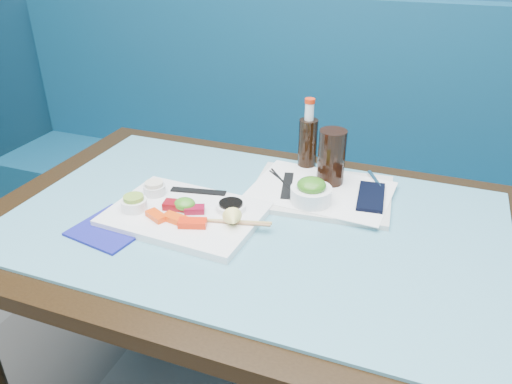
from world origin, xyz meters
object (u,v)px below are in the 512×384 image
(sashimi_plate, at_px, (185,215))
(dining_table, at_px, (254,249))
(booth_bench, at_px, (324,200))
(cola_glass, at_px, (332,157))
(blue_napkin, at_px, (112,228))
(serving_tray, at_px, (321,193))
(seaweed_bowl, at_px, (311,195))
(cola_bottle_body, at_px, (308,145))

(sashimi_plate, bearing_deg, dining_table, 21.75)
(booth_bench, height_order, dining_table, booth_bench)
(dining_table, distance_m, cola_glass, 0.33)
(sashimi_plate, height_order, blue_napkin, sashimi_plate)
(serving_tray, relative_size, seaweed_bowl, 3.46)
(booth_bench, bearing_deg, blue_napkin, -107.09)
(sashimi_plate, distance_m, serving_tray, 0.38)
(cola_glass, xyz_separation_m, cola_bottle_body, (-0.09, 0.09, -0.01))
(booth_bench, bearing_deg, dining_table, -90.00)
(seaweed_bowl, bearing_deg, cola_bottle_body, 108.32)
(booth_bench, height_order, cola_bottle_body, booth_bench)
(dining_table, height_order, seaweed_bowl, seaweed_bowl)
(dining_table, bearing_deg, booth_bench, 90.00)
(dining_table, xyz_separation_m, cola_bottle_body, (0.04, 0.33, 0.17))
(booth_bench, bearing_deg, seaweed_bowl, -80.88)
(dining_table, bearing_deg, sashimi_plate, -161.62)
(seaweed_bowl, bearing_deg, serving_tray, 82.41)
(cola_glass, bearing_deg, cola_bottle_body, 136.35)
(serving_tray, bearing_deg, booth_bench, 95.72)
(sashimi_plate, distance_m, seaweed_bowl, 0.33)
(blue_napkin, bearing_deg, dining_table, 28.19)
(serving_tray, distance_m, cola_glass, 0.10)
(cola_glass, bearing_deg, seaweed_bowl, -98.75)
(sashimi_plate, height_order, cola_bottle_body, cola_bottle_body)
(sashimi_plate, height_order, seaweed_bowl, seaweed_bowl)
(seaweed_bowl, xyz_separation_m, blue_napkin, (-0.43, -0.28, -0.03))
(dining_table, bearing_deg, serving_tray, 55.83)
(blue_napkin, bearing_deg, sashimi_plate, 37.66)
(blue_napkin, bearing_deg, cola_glass, 42.42)
(seaweed_bowl, distance_m, blue_napkin, 0.51)
(cola_bottle_body, bearing_deg, blue_napkin, -125.53)
(dining_table, bearing_deg, blue_napkin, -151.81)
(booth_bench, distance_m, dining_table, 0.89)
(seaweed_bowl, bearing_deg, cola_glass, 81.25)
(cola_glass, bearing_deg, blue_napkin, -137.58)
(dining_table, bearing_deg, cola_bottle_body, 82.29)
(blue_napkin, bearing_deg, seaweed_bowl, 33.08)
(serving_tray, bearing_deg, cola_bottle_body, 114.62)
(booth_bench, bearing_deg, cola_bottle_body, -85.00)
(serving_tray, relative_size, cola_bottle_body, 2.36)
(dining_table, relative_size, blue_napkin, 8.42)
(sashimi_plate, distance_m, blue_napkin, 0.18)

